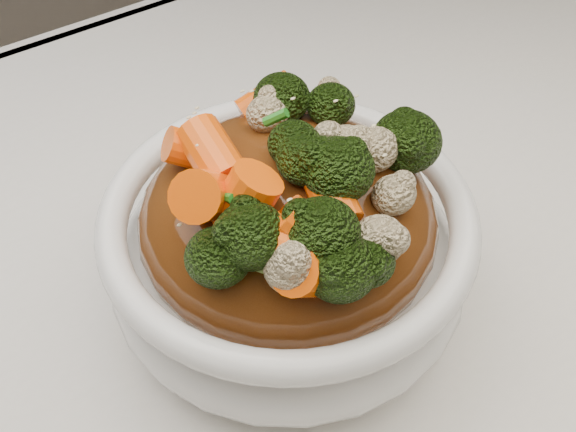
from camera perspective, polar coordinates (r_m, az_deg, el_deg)
tablecloth at (r=0.48m, az=-1.51°, el=-8.10°), size 1.20×0.80×0.04m
bowl at (r=0.43m, az=-0.00°, el=-3.13°), size 0.25×0.25×0.09m
sauce_base at (r=0.41m, az=-0.00°, el=-0.31°), size 0.20×0.20×0.10m
carrots at (r=0.36m, az=-0.00°, el=6.81°), size 0.20×0.20×0.05m
broccoli at (r=0.36m, az=-0.00°, el=6.68°), size 0.20×0.20×0.05m
cauliflower at (r=0.36m, az=-0.00°, el=6.42°), size 0.20×0.20×0.04m
scallions at (r=0.36m, az=-0.00°, el=6.93°), size 0.15×0.15×0.02m
sesame_seeds at (r=0.36m, az=-0.00°, el=6.93°), size 0.18×0.18×0.01m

